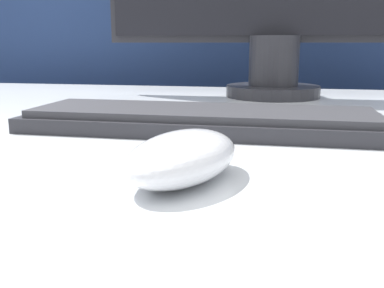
% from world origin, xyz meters
% --- Properties ---
extents(partition_panel, '(5.00, 0.03, 1.06)m').
position_xyz_m(partition_panel, '(0.00, 0.71, 0.53)').
color(partition_panel, navy).
rests_on(partition_panel, ground_plane).
extents(computer_mouse_near, '(0.09, 0.13, 0.03)m').
position_xyz_m(computer_mouse_near, '(0.02, -0.11, 0.73)').
color(computer_mouse_near, white).
rests_on(computer_mouse_near, desk).
extents(keyboard, '(0.39, 0.13, 0.02)m').
position_xyz_m(keyboard, '(-0.00, 0.08, 0.72)').
color(keyboard, '#28282D').
rests_on(keyboard, desk).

